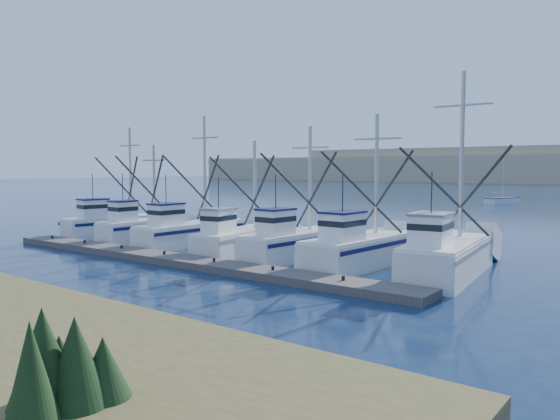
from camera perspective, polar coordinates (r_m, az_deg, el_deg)
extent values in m
plane|color=#0D1F3C|center=(20.81, -7.56, -10.71)|extent=(500.00, 500.00, 0.00)
cube|color=#57524E|center=(31.69, -10.81, -5.13)|extent=(30.35, 2.13, 0.40)
cube|color=white|center=(45.05, -16.66, -1.72)|extent=(3.46, 8.45, 1.50)
cube|color=white|center=(43.73, -18.94, 0.02)|extent=(1.58, 2.18, 1.50)
cylinder|color=#B7B2A8|center=(45.64, -15.35, 3.83)|extent=(0.22, 0.22, 7.15)
cube|color=white|center=(41.23, -14.13, -2.19)|extent=(2.47, 6.70, 1.53)
cube|color=white|center=(40.06, -16.07, -0.25)|extent=(1.35, 1.66, 1.50)
cylinder|color=#B7B2A8|center=(41.69, -13.00, 2.80)|extent=(0.22, 0.22, 5.58)
cube|color=white|center=(38.77, -9.32, -2.57)|extent=(2.49, 8.52, 1.48)
cube|color=white|center=(37.18, -11.79, -0.60)|extent=(1.41, 2.09, 1.50)
cylinder|color=#B7B2A8|center=(39.49, -7.87, 4.18)|extent=(0.22, 0.22, 7.61)
cube|color=white|center=(35.18, -4.08, -3.32)|extent=(3.50, 8.26, 1.38)
cube|color=white|center=(33.52, -6.42, -1.24)|extent=(1.62, 2.13, 1.50)
cylinder|color=#B7B2A8|center=(35.91, -2.66, 2.60)|extent=(0.22, 0.22, 5.81)
cube|color=white|center=(32.39, 1.77, -3.82)|extent=(2.91, 8.09, 1.55)
cube|color=white|center=(30.59, -0.46, -1.43)|extent=(1.50, 2.03, 1.50)
cylinder|color=#B7B2A8|center=(33.18, 3.16, 3.24)|extent=(0.22, 0.22, 6.38)
cube|color=white|center=(30.42, 8.65, -4.37)|extent=(3.18, 8.76, 1.59)
cube|color=white|center=(28.32, 6.53, -1.85)|extent=(1.68, 2.19, 1.50)
cylinder|color=#B7B2A8|center=(31.37, 10.05, 3.61)|extent=(0.22, 0.22, 6.84)
cube|color=white|center=(28.73, 17.18, -4.90)|extent=(3.82, 9.43, 1.73)
cube|color=white|center=(26.34, 15.48, -2.15)|extent=(1.84, 2.41, 1.50)
cylinder|color=#B7B2A8|center=(29.85, 18.46, 5.40)|extent=(0.22, 0.22, 8.64)
cube|color=white|center=(88.18, 22.17, 0.86)|extent=(3.73, 6.50, 0.90)
cylinder|color=#B7B2A8|center=(88.33, 22.30, 3.49)|extent=(0.12, 0.12, 7.20)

